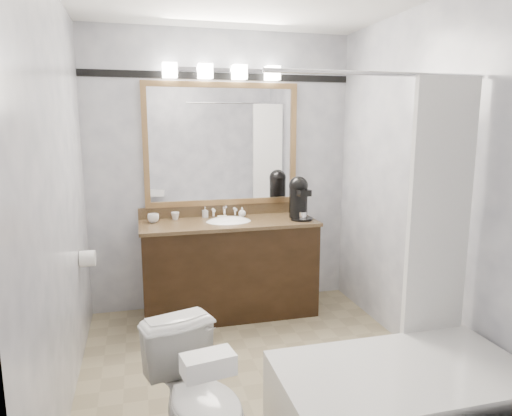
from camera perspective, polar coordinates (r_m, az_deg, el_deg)
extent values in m
cube|color=gray|center=(3.36, 0.28, -19.70)|extent=(2.40, 2.60, 0.01)
cube|color=silver|center=(4.21, -4.26, 4.49)|extent=(2.40, 0.01, 2.50)
cube|color=silver|center=(1.74, 11.42, -4.29)|extent=(2.40, 0.01, 2.50)
cube|color=silver|center=(2.88, -23.54, 0.89)|extent=(0.01, 2.60, 2.50)
cube|color=silver|center=(3.45, 20.06, 2.57)|extent=(0.01, 2.60, 2.50)
cube|color=black|center=(4.10, -3.37, -7.67)|extent=(1.50, 0.55, 0.82)
cube|color=brown|center=(3.99, -3.44, -1.86)|extent=(1.53, 0.58, 0.03)
cube|color=brown|center=(4.24, -4.15, -0.25)|extent=(1.53, 0.03, 0.10)
ellipsoid|color=white|center=(3.99, -3.43, -2.07)|extent=(0.44, 0.34, 0.14)
cube|color=#9E7647|center=(4.17, -4.35, 15.10)|extent=(1.40, 0.04, 0.05)
cube|color=#9E7647|center=(4.22, -4.15, 0.74)|extent=(1.40, 0.04, 0.05)
cube|color=#9E7647|center=(4.10, -13.66, 7.58)|extent=(0.05, 0.04, 1.00)
cube|color=#9E7647|center=(4.34, 4.65, 7.98)|extent=(0.05, 0.04, 1.00)
cube|color=white|center=(4.17, -4.26, 7.88)|extent=(1.30, 0.01, 1.00)
cube|color=silver|center=(4.17, -4.35, 16.82)|extent=(0.90, 0.05, 0.03)
cube|color=white|center=(4.07, -10.73, 16.56)|extent=(0.12, 0.12, 0.12)
cube|color=white|center=(4.10, -6.37, 16.63)|extent=(0.12, 0.12, 0.12)
cube|color=white|center=(4.15, -2.09, 16.60)|extent=(0.12, 0.12, 0.12)
cube|color=white|center=(4.23, 2.05, 16.49)|extent=(0.12, 0.12, 0.12)
cube|color=black|center=(4.19, -4.40, 16.11)|extent=(2.40, 0.01, 0.06)
cube|color=white|center=(2.71, 17.69, -22.71)|extent=(1.30, 0.72, 0.45)
cylinder|color=silver|center=(2.62, 15.29, 15.90)|extent=(1.30, 0.02, 0.02)
cube|color=white|center=(2.87, 21.94, -0.55)|extent=(0.40, 0.04, 1.55)
cylinder|color=white|center=(3.64, -20.30, -5.94)|extent=(0.11, 0.12, 0.12)
imported|color=white|center=(2.45, -7.13, -22.84)|extent=(0.56, 0.76, 0.69)
cube|color=white|center=(1.96, -6.00, -18.85)|extent=(0.23, 0.15, 0.09)
cylinder|color=black|center=(4.05, 5.70, -1.34)|extent=(0.20, 0.20, 0.02)
cylinder|color=black|center=(4.08, 5.30, 0.79)|extent=(0.16, 0.16, 0.28)
sphere|color=black|center=(4.06, 5.34, 2.77)|extent=(0.17, 0.17, 0.17)
cube|color=black|center=(3.99, 5.91, 1.91)|extent=(0.12, 0.12, 0.05)
cylinder|color=silver|center=(4.02, 5.86, -0.94)|extent=(0.07, 0.07, 0.07)
imported|color=white|center=(4.02, -12.71, -1.25)|extent=(0.11, 0.11, 0.08)
imported|color=white|center=(4.10, -10.06, -0.98)|extent=(0.07, 0.07, 0.07)
imported|color=white|center=(4.15, -6.39, -0.52)|extent=(0.05, 0.05, 0.10)
imported|color=white|center=(4.16, -1.75, -0.50)|extent=(0.09, 0.09, 0.09)
cube|color=beige|center=(4.09, -4.22, -1.16)|extent=(0.08, 0.05, 0.03)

